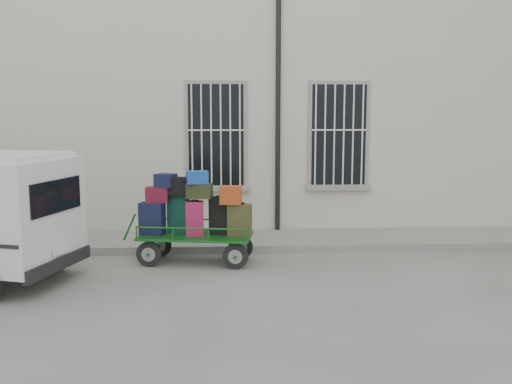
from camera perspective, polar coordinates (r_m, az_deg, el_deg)
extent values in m
plane|color=#60615C|center=(9.92, -1.84, -8.13)|extent=(80.00, 80.00, 0.00)
cube|color=beige|center=(15.03, -2.34, 8.95)|extent=(24.00, 5.00, 6.00)
cylinder|color=black|center=(12.50, 2.22, 8.22)|extent=(0.11, 0.11, 5.60)
cube|color=black|center=(12.52, -4.02, 5.68)|extent=(1.20, 0.08, 2.20)
cube|color=gray|center=(12.60, -3.97, 0.40)|extent=(1.45, 0.22, 0.12)
cube|color=black|center=(12.76, 8.26, 5.67)|extent=(1.20, 0.08, 2.20)
cube|color=gray|center=(12.84, 8.17, 0.48)|extent=(1.45, 0.22, 0.12)
cube|color=gray|center=(12.03, -2.06, -4.86)|extent=(24.00, 1.70, 0.15)
cylinder|color=black|center=(10.44, -10.66, -6.12)|extent=(0.46, 0.13, 0.46)
cylinder|color=gray|center=(10.44, -10.66, -6.12)|extent=(0.26, 0.12, 0.25)
cylinder|color=black|center=(11.10, -9.62, -5.26)|extent=(0.46, 0.13, 0.46)
cylinder|color=gray|center=(11.10, -9.62, -5.26)|extent=(0.26, 0.12, 0.25)
cylinder|color=black|center=(10.11, -2.07, -6.46)|extent=(0.46, 0.13, 0.46)
cylinder|color=gray|center=(10.11, -2.07, -6.46)|extent=(0.26, 0.12, 0.25)
cylinder|color=black|center=(10.79, -1.54, -5.53)|extent=(0.46, 0.13, 0.46)
cylinder|color=gray|center=(10.79, -1.54, -5.53)|extent=(0.26, 0.12, 0.25)
cube|color=#155D1B|center=(10.52, -6.05, -4.38)|extent=(2.15, 1.23, 0.05)
cylinder|color=#155D1B|center=(10.82, -12.53, -3.43)|extent=(0.27, 0.08, 0.52)
cube|color=black|center=(10.60, -10.34, -2.63)|extent=(0.49, 0.35, 0.59)
cube|color=black|center=(10.55, -10.39, -0.98)|extent=(0.19, 0.15, 0.03)
cube|color=#0E3432|center=(10.64, -7.75, -2.16)|extent=(0.43, 0.32, 0.72)
cube|color=black|center=(10.58, -7.79, -0.17)|extent=(0.17, 0.12, 0.03)
cube|color=#981B56|center=(10.40, -6.16, -2.65)|extent=(0.32, 0.23, 0.62)
cube|color=black|center=(10.34, -6.18, -0.87)|extent=(0.14, 0.13, 0.03)
cube|color=black|center=(10.47, -3.56, -2.37)|extent=(0.44, 0.33, 0.68)
cube|color=black|center=(10.41, -3.58, -0.45)|extent=(0.17, 0.15, 0.03)
cube|color=#37341B|center=(10.33, -1.66, -2.79)|extent=(0.46, 0.33, 0.58)
cube|color=black|center=(10.27, -1.66, -1.13)|extent=(0.18, 0.13, 0.03)
cube|color=#571122|center=(10.57, -9.89, -0.26)|extent=(0.42, 0.32, 0.28)
cube|color=black|center=(10.46, -7.37, 0.57)|extent=(0.54, 0.34, 0.33)
cube|color=black|center=(10.33, -5.68, 0.13)|extent=(0.48, 0.34, 0.27)
cube|color=brown|center=(10.25, -2.53, -0.31)|extent=(0.41, 0.29, 0.33)
cube|color=black|center=(10.51, -9.03, 1.15)|extent=(0.43, 0.40, 0.24)
cube|color=navy|center=(10.28, -5.90, 1.47)|extent=(0.42, 0.34, 0.22)
cube|color=black|center=(9.31, -19.35, -0.40)|extent=(0.41, 1.26, 0.51)
cube|color=black|center=(9.53, -19.09, -6.77)|extent=(0.59, 1.67, 0.20)
cube|color=white|center=(9.45, -18.96, -5.54)|extent=(0.14, 0.38, 0.11)
cylinder|color=black|center=(10.61, -19.75, -5.76)|extent=(0.66, 0.38, 0.63)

